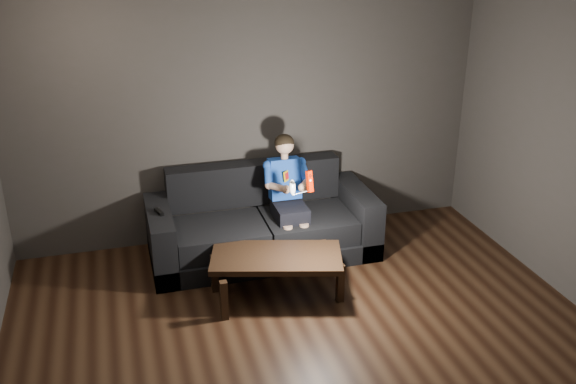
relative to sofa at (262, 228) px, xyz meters
name	(u,v)px	position (x,y,z in m)	size (l,w,h in m)	color
floor	(323,368)	(0.01, -1.98, -0.29)	(5.00, 5.00, 0.00)	black
back_wall	(250,115)	(0.01, 0.52, 1.06)	(5.00, 0.04, 2.70)	#3A3733
ceiling	(333,14)	(0.01, -1.98, 2.41)	(5.00, 5.00, 0.02)	silver
sofa	(262,228)	(0.00, 0.00, 0.00)	(2.30, 0.99, 0.89)	black
child	(288,186)	(0.26, -0.06, 0.46)	(0.47, 0.58, 1.16)	black
wii_remote_red	(310,181)	(0.35, -0.51, 0.68)	(0.07, 0.09, 0.21)	red
nunchuk_white	(292,187)	(0.18, -0.51, 0.64)	(0.07, 0.10, 0.16)	white
wii_remote_black	(159,212)	(-1.04, -0.09, 0.35)	(0.08, 0.16, 0.03)	black
coffee_table	(276,261)	(-0.07, -0.85, 0.08)	(1.30, 0.88, 0.43)	black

